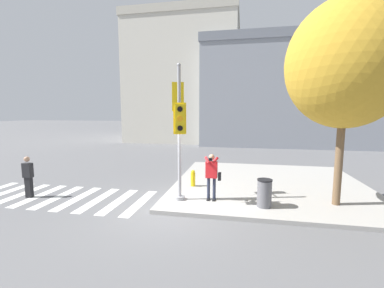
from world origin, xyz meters
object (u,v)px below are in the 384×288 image
(person_photographer, at_px, (212,173))
(fire_hydrant, at_px, (193,178))
(street_tree, at_px, (346,64))
(pedestrian_distant, at_px, (28,176))
(trash_bin, at_px, (264,193))
(traffic_signal_pole, at_px, (179,120))

(person_photographer, height_order, fire_hydrant, person_photographer)
(street_tree, height_order, fire_hydrant, street_tree)
(pedestrian_distant, relative_size, street_tree, 0.24)
(pedestrian_distant, height_order, street_tree, street_tree)
(person_photographer, relative_size, fire_hydrant, 2.37)
(fire_hydrant, bearing_deg, street_tree, -13.00)
(pedestrian_distant, distance_m, street_tree, 11.69)
(pedestrian_distant, xyz_separation_m, trash_bin, (8.61, 0.32, -0.23))
(street_tree, height_order, trash_bin, street_tree)
(traffic_signal_pole, height_order, pedestrian_distant, traffic_signal_pole)
(traffic_signal_pole, bearing_deg, street_tree, 5.78)
(person_photographer, bearing_deg, trash_bin, -10.70)
(pedestrian_distant, bearing_deg, fire_hydrant, 20.28)
(traffic_signal_pole, bearing_deg, trash_bin, -3.01)
(street_tree, bearing_deg, traffic_signal_pole, -174.22)
(traffic_signal_pole, xyz_separation_m, trash_bin, (2.88, -0.15, -2.34))
(pedestrian_distant, height_order, trash_bin, pedestrian_distant)
(person_photographer, xyz_separation_m, street_tree, (4.13, 0.35, 3.58))
(fire_hydrant, xyz_separation_m, trash_bin, (2.72, -1.86, 0.12))
(pedestrian_distant, height_order, fire_hydrant, pedestrian_distant)
(traffic_signal_pole, relative_size, pedestrian_distant, 2.99)
(fire_hydrant, relative_size, trash_bin, 0.75)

